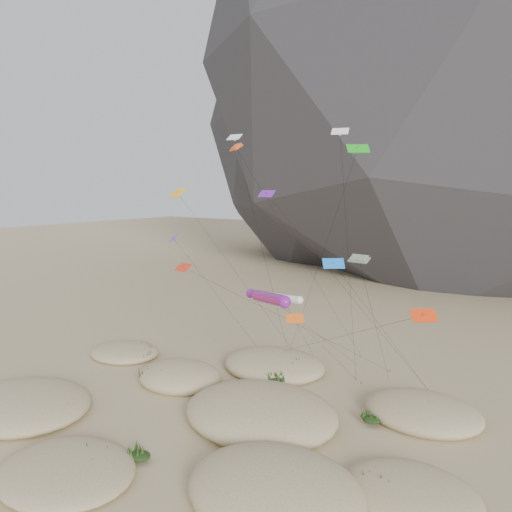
{
  "coord_description": "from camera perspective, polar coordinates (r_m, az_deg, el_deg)",
  "views": [
    {
      "loc": [
        29.26,
        -34.08,
        23.37
      ],
      "look_at": [
        -2.66,
        12.0,
        15.53
      ],
      "focal_mm": 35.0,
      "sensor_mm": 36.0,
      "label": 1
    }
  ],
  "objects": [
    {
      "name": "kite_stakes",
      "position": [
        66.05,
        8.84,
        -12.72
      ],
      "size": [
        22.53,
        6.09,
        0.3
      ],
      "color": "#3F2D1E",
      "rests_on": "ground"
    },
    {
      "name": "ground",
      "position": [
        50.63,
        -5.59,
        -19.57
      ],
      "size": [
        500.0,
        500.0,
        0.0
      ],
      "primitive_type": "plane",
      "color": "#CCB789",
      "rests_on": "ground"
    },
    {
      "name": "dune_grass",
      "position": [
        52.1,
        -3.28,
        -17.67
      ],
      "size": [
        41.17,
        29.0,
        1.52
      ],
      "color": "black",
      "rests_on": "ground"
    },
    {
      "name": "orange_parafoil",
      "position": [
        56.81,
        -1.96,
        11.78
      ],
      "size": [
        9.34,
        18.87,
        28.11
      ],
      "color": "#FA4D0D",
      "rests_on": "ground"
    },
    {
      "name": "multi_parafoil",
      "position": [
        50.93,
        11.73,
        -0.51
      ],
      "size": [
        2.29,
        11.42,
        16.62
      ],
      "color": "#E94D18",
      "rests_on": "ground"
    },
    {
      "name": "dunes",
      "position": [
        53.0,
        -4.29,
        -17.35
      ],
      "size": [
        53.39,
        40.42,
        3.99
      ],
      "color": "#CCB789",
      "rests_on": "ground"
    },
    {
      "name": "rainbow_tube_kite",
      "position": [
        50.26,
        1.45,
        -4.81
      ],
      "size": [
        7.64,
        20.81,
        13.21
      ],
      "color": "#FE1A3A",
      "rests_on": "ground"
    },
    {
      "name": "white_tube_kite",
      "position": [
        55.68,
        2.86,
        -4.78
      ],
      "size": [
        6.88,
        12.13,
        11.8
      ],
      "color": "white",
      "rests_on": "ground"
    },
    {
      "name": "delta_kites",
      "position": [
        53.63,
        1.21,
        3.11
      ],
      "size": [
        32.4,
        19.6,
        29.51
      ],
      "color": "white",
      "rests_on": "ground"
    }
  ]
}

